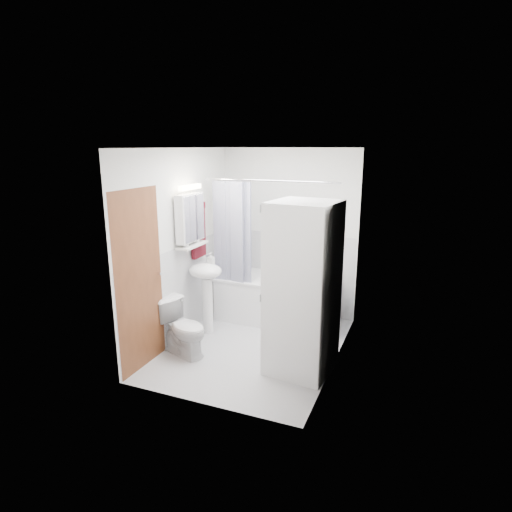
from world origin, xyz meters
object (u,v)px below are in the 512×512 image
at_px(bathtub, 276,297).
at_px(sink, 206,282).
at_px(washer_dryer, 302,289).
at_px(toilet, 183,328).

xyz_separation_m(bathtub, sink, (-0.72, -0.74, 0.36)).
relative_size(bathtub, sink, 1.56).
distance_m(bathtub, washer_dryer, 1.53).
bearing_deg(washer_dryer, bathtub, 127.14).
relative_size(sink, washer_dryer, 0.55).
xyz_separation_m(washer_dryer, toilet, (-1.40, -0.17, -0.61)).
relative_size(sink, toilet, 1.57).
xyz_separation_m(sink, washer_dryer, (1.43, -0.47, 0.24)).
bearing_deg(toilet, bathtub, -8.00).
height_order(sink, washer_dryer, washer_dryer).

